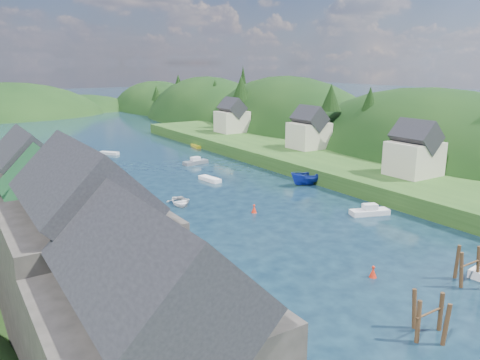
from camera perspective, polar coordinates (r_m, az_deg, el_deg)
ground at (r=80.34m, az=-8.53°, el=0.44°), size 600.00×600.00×0.00m
hillside_right at (r=125.97m, az=5.64°, el=2.03°), size 36.00×245.56×48.00m
far_hills at (r=200.32m, az=-23.01°, el=4.48°), size 103.00×68.00×44.00m
hill_trees at (r=91.97m, az=-12.51°, el=8.98°), size 91.42×148.00×12.83m
quay_left at (r=45.67m, az=-20.61°, el=-9.71°), size 12.00×110.00×2.00m
quayside_buildings at (r=30.64m, az=-19.60°, el=-9.09°), size 8.00×35.84×12.90m
boat_sheds at (r=62.11m, az=-26.60°, el=0.05°), size 7.00×21.00×7.50m
terrace_right at (r=85.43m, az=9.79°, el=2.03°), size 16.00×120.00×2.40m
right_bank_cottages at (r=92.73m, az=7.80°, el=5.96°), size 9.00×59.24×8.41m
piling_cluster_near at (r=36.63m, az=22.09°, el=-15.53°), size 3.02×2.83×3.65m
piling_cluster_far at (r=45.83m, az=26.22°, el=-9.77°), size 3.00×2.82×3.78m
channel_buoy_near at (r=44.40m, az=15.91°, el=-10.76°), size 0.70×0.70×1.10m
channel_buoy_far at (r=60.23m, az=1.72°, el=-3.56°), size 0.70×0.70×1.10m
moored_boats at (r=59.05m, az=2.98°, el=-3.72°), size 36.94×94.11×2.48m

